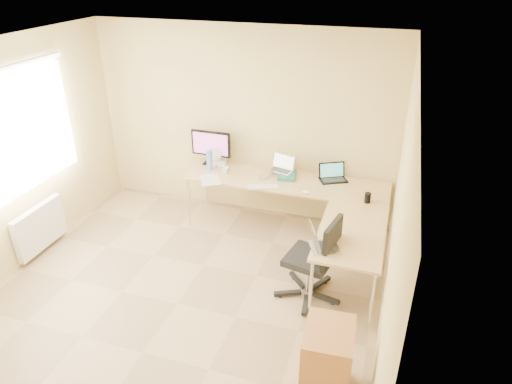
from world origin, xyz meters
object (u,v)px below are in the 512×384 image
(desk_main, at_px, (285,205))
(desk_return, at_px, (349,260))
(laptop_black, at_px, (334,173))
(desk_fan, at_px, (216,157))
(keyboard, at_px, (263,187))
(water_bottle, at_px, (209,160))
(cabinet, at_px, (327,361))
(laptop_center, at_px, (281,164))
(office_chair, at_px, (310,257))
(monitor, at_px, (211,148))
(laptop_return, at_px, (325,239))
(mug, at_px, (225,170))

(desk_main, bearing_deg, desk_return, -45.73)
(desk_return, relative_size, laptop_black, 3.74)
(laptop_black, distance_m, desk_fan, 1.64)
(keyboard, xyz_separation_m, desk_fan, (-0.82, 0.48, 0.11))
(desk_return, xyz_separation_m, laptop_black, (-0.39, 1.18, 0.47))
(water_bottle, relative_size, cabinet, 0.42)
(laptop_center, relative_size, cabinet, 0.47)
(office_chair, bearing_deg, monitor, 151.18)
(office_chair, bearing_deg, desk_fan, 150.29)
(laptop_center, bearing_deg, laptop_return, -45.39)
(mug, relative_size, cabinet, 0.13)
(laptop_black, relative_size, office_chair, 0.34)
(desk_return, xyz_separation_m, laptop_return, (-0.23, -0.39, 0.48))
(laptop_return, relative_size, office_chair, 0.33)
(monitor, relative_size, office_chair, 0.56)
(water_bottle, bearing_deg, mug, -6.35)
(desk_return, distance_m, office_chair, 0.50)
(monitor, distance_m, water_bottle, 0.23)
(desk_fan, bearing_deg, laptop_black, -6.41)
(monitor, relative_size, water_bottle, 1.99)
(keyboard, bearing_deg, desk_main, 32.94)
(laptop_center, bearing_deg, cabinet, -51.86)
(desk_main, height_order, laptop_black, laptop_black)
(monitor, bearing_deg, mug, -36.82)
(desk_return, distance_m, laptop_return, 0.66)
(office_chair, bearing_deg, laptop_black, 101.99)
(desk_return, bearing_deg, laptop_return, -119.97)
(laptop_black, relative_size, mug, 3.87)
(monitor, bearing_deg, keyboard, -27.96)
(keyboard, relative_size, laptop_return, 1.17)
(desk_return, distance_m, mug, 2.10)
(keyboard, distance_m, desk_fan, 0.96)
(desk_main, height_order, office_chair, office_chair)
(desk_main, distance_m, laptop_black, 0.77)
(desk_return, height_order, desk_fan, desk_fan)
(cabinet, bearing_deg, laptop_center, 109.47)
(keyboard, relative_size, water_bottle, 1.36)
(desk_main, xyz_separation_m, mug, (-0.84, -0.03, 0.41))
(monitor, distance_m, laptop_black, 1.72)
(keyboard, bearing_deg, laptop_black, 10.67)
(desk_main, bearing_deg, laptop_return, -61.73)
(desk_main, bearing_deg, laptop_center, 126.51)
(water_bottle, bearing_deg, laptop_black, 6.05)
(laptop_black, relative_size, cabinet, 0.52)
(laptop_center, bearing_deg, laptop_black, 17.96)
(laptop_black, xyz_separation_m, desk_fan, (-1.64, 0.01, 0.01))
(laptop_center, relative_size, mug, 3.51)
(office_chair, height_order, cabinet, office_chair)
(monitor, height_order, office_chair, monitor)
(laptop_black, distance_m, water_bottle, 1.67)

